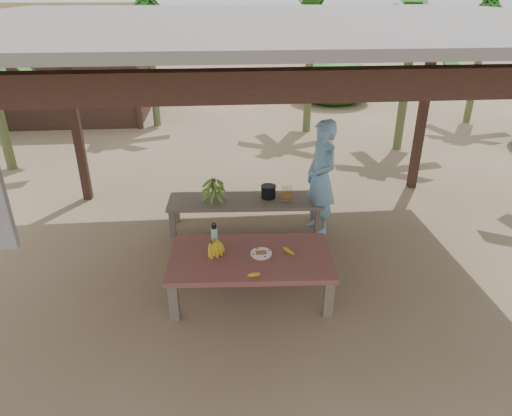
{
  "coord_description": "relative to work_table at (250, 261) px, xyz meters",
  "views": [
    {
      "loc": [
        -0.61,
        -4.89,
        3.2
      ],
      "look_at": [
        -0.17,
        0.03,
        0.8
      ],
      "focal_mm": 32.0,
      "sensor_mm": 36.0,
      "label": 1
    }
  ],
  "objects": [
    {
      "name": "ground",
      "position": [
        0.29,
        0.57,
        -0.43
      ],
      "size": [
        80.0,
        80.0,
        0.0
      ],
      "primitive_type": "plane",
      "color": "brown",
      "rests_on": "ground"
    },
    {
      "name": "pavilion",
      "position": [
        0.27,
        0.55,
        2.34
      ],
      "size": [
        6.6,
        5.6,
        2.95
      ],
      "color": "black",
      "rests_on": "ground"
    },
    {
      "name": "work_table",
      "position": [
        0.0,
        0.0,
        0.0
      ],
      "size": [
        1.85,
        1.1,
        0.5
      ],
      "rotation": [
        0.0,
        0.0,
        -0.06
      ],
      "color": "brown",
      "rests_on": "ground"
    },
    {
      "name": "bench",
      "position": [
        0.05,
        1.6,
        -0.04
      ],
      "size": [
        2.23,
        0.72,
        0.45
      ],
      "rotation": [
        0.0,
        0.0,
        -0.05
      ],
      "color": "brown",
      "rests_on": "ground"
    },
    {
      "name": "ripe_banana_bunch",
      "position": [
        -0.43,
        0.11,
        0.15
      ],
      "size": [
        0.35,
        0.33,
        0.17
      ],
      "primitive_type": null,
      "rotation": [
        0.0,
        0.0,
        -0.36
      ],
      "color": "gold",
      "rests_on": "work_table"
    },
    {
      "name": "plate",
      "position": [
        0.12,
        0.0,
        0.08
      ],
      "size": [
        0.24,
        0.24,
        0.04
      ],
      "color": "white",
      "rests_on": "work_table"
    },
    {
      "name": "loose_banana_front",
      "position": [
        0.01,
        -0.41,
        0.09
      ],
      "size": [
        0.16,
        0.09,
        0.04
      ],
      "primitive_type": "ellipsoid",
      "rotation": [
        0.0,
        0.0,
        1.86
      ],
      "color": "gold",
      "rests_on": "work_table"
    },
    {
      "name": "loose_banana_side",
      "position": [
        0.44,
        0.03,
        0.09
      ],
      "size": [
        0.14,
        0.16,
        0.04
      ],
      "primitive_type": "ellipsoid",
      "rotation": [
        0.0,
        0.0,
        0.68
      ],
      "color": "gold",
      "rests_on": "work_table"
    },
    {
      "name": "water_flask",
      "position": [
        -0.4,
        0.29,
        0.18
      ],
      "size": [
        0.08,
        0.08,
        0.29
      ],
      "color": "#3DB5C0",
      "rests_on": "work_table"
    },
    {
      "name": "green_banana_stalk",
      "position": [
        -0.4,
        1.63,
        0.19
      ],
      "size": [
        0.32,
        0.32,
        0.34
      ],
      "primitive_type": null,
      "rotation": [
        0.0,
        0.0,
        -0.05
      ],
      "color": "#598C2D",
      "rests_on": "bench"
    },
    {
      "name": "cooking_pot",
      "position": [
        0.39,
        1.64,
        0.1
      ],
      "size": [
        0.21,
        0.21,
        0.18
      ],
      "primitive_type": "cylinder",
      "color": "black",
      "rests_on": "bench"
    },
    {
      "name": "skewer_rack",
      "position": [
        0.64,
        1.52,
        0.14
      ],
      "size": [
        0.18,
        0.09,
        0.24
      ],
      "primitive_type": null,
      "rotation": [
        0.0,
        0.0,
        -0.05
      ],
      "color": "#A57F47",
      "rests_on": "bench"
    },
    {
      "name": "woman",
      "position": [
        1.09,
        1.42,
        0.39
      ],
      "size": [
        0.53,
        0.68,
        1.64
      ],
      "primitive_type": "imported",
      "rotation": [
        0.0,
        0.0,
        -1.32
      ],
      "color": "#70A9D4",
      "rests_on": "ground"
    },
    {
      "name": "hut",
      "position": [
        -4.21,
        8.57,
        0.67
      ],
      "size": [
        4.4,
        3.43,
        2.85
      ],
      "color": "black",
      "rests_on": "ground"
    },
    {
      "name": "banana_plant_ne",
      "position": [
        3.61,
        4.94,
        2.01
      ],
      "size": [
        1.8,
        1.8,
        2.92
      ],
      "color": "#596638",
      "rests_on": "ground"
    },
    {
      "name": "banana_plant_n",
      "position": [
        1.88,
        6.47,
        2.09
      ],
      "size": [
        1.8,
        1.8,
        3.01
      ],
      "color": "#596638",
      "rests_on": "ground"
    },
    {
      "name": "banana_plant_nw",
      "position": [
        -1.83,
        7.3,
        2.27
      ],
      "size": [
        1.8,
        1.8,
        3.2
      ],
      "color": "#596638",
      "rests_on": "ground"
    },
    {
      "name": "banana_plant_far",
      "position": [
        6.23,
        6.92,
        2.17
      ],
      "size": [
        1.8,
        1.8,
        3.1
      ],
      "color": "#596638",
      "rests_on": "ground"
    }
  ]
}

